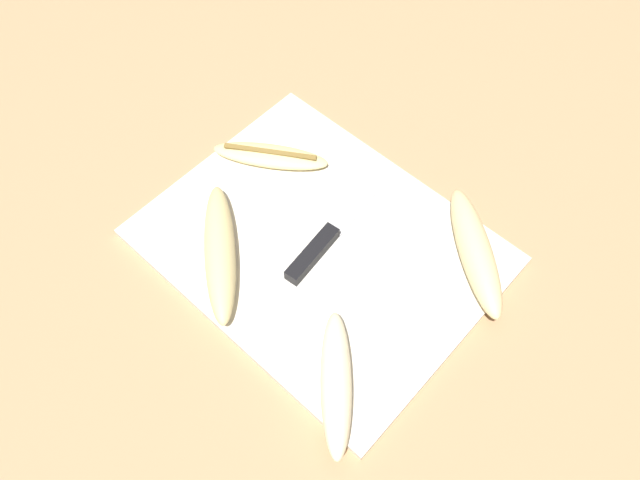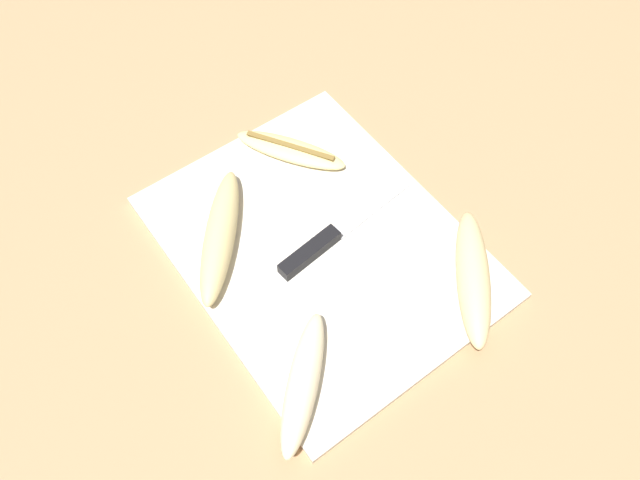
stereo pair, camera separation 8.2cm
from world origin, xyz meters
name	(u,v)px [view 2 (the right image)]	position (x,y,z in m)	size (l,w,h in m)	color
ground_plane	(320,248)	(0.00, 0.00, 0.00)	(4.00, 4.00, 0.00)	tan
cutting_board	(320,246)	(0.00, 0.00, 0.01)	(0.44, 0.34, 0.01)	silver
knife	(323,243)	(0.00, 0.00, 0.02)	(0.04, 0.23, 0.02)	black
banana_bright_far	(303,382)	(0.15, -0.13, 0.03)	(0.15, 0.15, 0.03)	beige
banana_golden_short	(290,150)	(-0.15, 0.06, 0.02)	(0.16, 0.13, 0.02)	#EDD689
banana_spotted_left	(220,235)	(-0.08, -0.10, 0.03)	(0.18, 0.17, 0.03)	#DBC684
banana_mellow_near	(473,277)	(0.16, 0.12, 0.03)	(0.18, 0.16, 0.04)	beige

